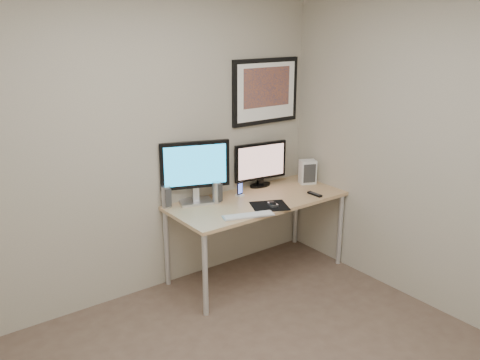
{
  "coord_description": "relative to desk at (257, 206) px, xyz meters",
  "views": [
    {
      "loc": [
        -1.66,
        -1.97,
        2.24
      ],
      "look_at": [
        0.62,
        1.1,
        1.04
      ],
      "focal_mm": 38.0,
      "sensor_mm": 36.0,
      "label": 1
    }
  ],
  "objects": [
    {
      "name": "monitor_tv",
      "position": [
        0.25,
        0.28,
        0.29
      ],
      "size": [
        0.54,
        0.16,
        0.43
      ],
      "rotation": [
        0.0,
        0.0,
        -0.14
      ],
      "color": "black",
      "rests_on": "desk"
    },
    {
      "name": "remote",
      "position": [
        0.49,
        -0.23,
        0.08
      ],
      "size": [
        0.04,
        0.16,
        0.02
      ],
      "primitive_type": "cube",
      "rotation": [
        0.0,
        0.0,
        -0.01
      ],
      "color": "black",
      "rests_on": "desk"
    },
    {
      "name": "speaker_right",
      "position": [
        -0.34,
        0.14,
        0.16
      ],
      "size": [
        0.1,
        0.1,
        0.19
      ],
      "primitive_type": "cylinder",
      "rotation": [
        0.0,
        0.0,
        0.39
      ],
      "color": "silver",
      "rests_on": "desk"
    },
    {
      "name": "monitor_large",
      "position": [
        -0.49,
        0.24,
        0.37
      ],
      "size": [
        0.58,
        0.27,
        0.55
      ],
      "rotation": [
        0.0,
        0.0,
        -0.33
      ],
      "color": "silver",
      "rests_on": "desk"
    },
    {
      "name": "mousepad",
      "position": [
        -0.03,
        -0.21,
        0.07
      ],
      "size": [
        0.39,
        0.37,
        0.0
      ],
      "primitive_type": "cube",
      "rotation": [
        0.0,
        0.0,
        -0.43
      ],
      "color": "black",
      "rests_on": "desk"
    },
    {
      "name": "framed_art",
      "position": [
        0.35,
        0.33,
        0.96
      ],
      "size": [
        0.75,
        0.04,
        0.6
      ],
      "color": "black",
      "rests_on": "room"
    },
    {
      "name": "phone_dock",
      "position": [
        -0.08,
        0.16,
        0.13
      ],
      "size": [
        0.07,
        0.07,
        0.13
      ],
      "primitive_type": "cube",
      "rotation": [
        0.0,
        0.0,
        0.12
      ],
      "color": "black",
      "rests_on": "desk"
    },
    {
      "name": "mouse",
      "position": [
        -0.0,
        -0.21,
        0.09
      ],
      "size": [
        0.08,
        0.11,
        0.03
      ],
      "primitive_type": "ellipsoid",
      "rotation": [
        0.0,
        0.0,
        -0.26
      ],
      "color": "black",
      "rests_on": "mousepad"
    },
    {
      "name": "room",
      "position": [
        -1.0,
        -0.9,
        0.98
      ],
      "size": [
        3.6,
        3.6,
        3.6
      ],
      "color": "white",
      "rests_on": "ground"
    },
    {
      "name": "desk",
      "position": [
        0.0,
        0.0,
        0.0
      ],
      "size": [
        1.6,
        0.7,
        0.73
      ],
      "color": "#A77F50",
      "rests_on": "floor"
    },
    {
      "name": "keyboard",
      "position": [
        -0.32,
        -0.28,
        0.07
      ],
      "size": [
        0.44,
        0.24,
        0.01
      ],
      "primitive_type": "cube",
      "rotation": [
        0.0,
        0.0,
        -0.33
      ],
      "color": "silver",
      "rests_on": "desk"
    },
    {
      "name": "speaker_left",
      "position": [
        -0.75,
        0.29,
        0.16
      ],
      "size": [
        0.08,
        0.08,
        0.19
      ],
      "primitive_type": "cylinder",
      "rotation": [
        0.0,
        0.0,
        -0.01
      ],
      "color": "silver",
      "rests_on": "desk"
    },
    {
      "name": "fan_unit",
      "position": [
        0.68,
        0.07,
        0.18
      ],
      "size": [
        0.18,
        0.16,
        0.23
      ],
      "primitive_type": "cube",
      "rotation": [
        0.0,
        0.0,
        -0.41
      ],
      "color": "silver",
      "rests_on": "desk"
    }
  ]
}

